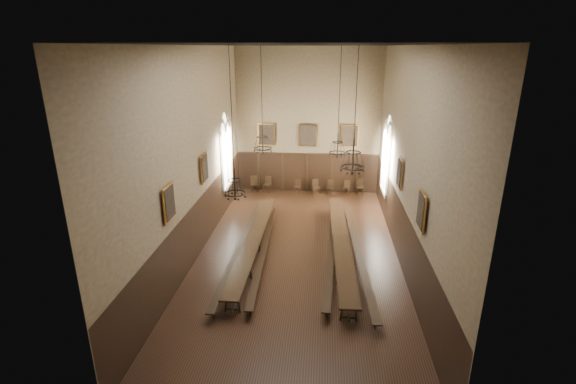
# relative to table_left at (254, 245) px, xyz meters

# --- Properties ---
(floor) EXTENTS (9.00, 18.00, 0.02)m
(floor) POSITION_rel_table_left_xyz_m (2.00, -0.05, -0.41)
(floor) COLOR black
(floor) RESTS_ON ground
(ceiling) EXTENTS (9.00, 18.00, 0.02)m
(ceiling) POSITION_rel_table_left_xyz_m (2.00, -0.05, 8.61)
(ceiling) COLOR black
(ceiling) RESTS_ON ground
(wall_back) EXTENTS (9.00, 0.02, 9.00)m
(wall_back) POSITION_rel_table_left_xyz_m (2.00, 8.96, 4.10)
(wall_back) COLOR #7A674B
(wall_back) RESTS_ON ground
(wall_front) EXTENTS (9.00, 0.02, 9.00)m
(wall_front) POSITION_rel_table_left_xyz_m (2.00, -9.06, 4.10)
(wall_front) COLOR #7A674B
(wall_front) RESTS_ON ground
(wall_left) EXTENTS (0.02, 18.00, 9.00)m
(wall_left) POSITION_rel_table_left_xyz_m (-2.51, -0.05, 4.10)
(wall_left) COLOR #7A674B
(wall_left) RESTS_ON ground
(wall_right) EXTENTS (0.02, 18.00, 9.00)m
(wall_right) POSITION_rel_table_left_xyz_m (6.51, -0.05, 4.10)
(wall_right) COLOR #7A674B
(wall_right) RESTS_ON ground
(wainscot_panelling) EXTENTS (9.00, 18.00, 2.50)m
(wainscot_panelling) POSITION_rel_table_left_xyz_m (2.00, -0.05, 0.85)
(wainscot_panelling) COLOR black
(wainscot_panelling) RESTS_ON floor
(table_left) EXTENTS (0.78, 10.14, 0.79)m
(table_left) POSITION_rel_table_left_xyz_m (0.00, 0.00, 0.00)
(table_left) COLOR black
(table_left) RESTS_ON floor
(table_right) EXTENTS (1.02, 10.61, 0.83)m
(table_right) POSITION_rel_table_left_xyz_m (3.92, 0.07, 0.02)
(table_right) COLOR black
(table_right) RESTS_ON floor
(bench_left_outer) EXTENTS (0.39, 10.68, 0.48)m
(bench_left_outer) POSITION_rel_table_left_xyz_m (-0.59, -0.06, -0.09)
(bench_left_outer) COLOR black
(bench_left_outer) RESTS_ON floor
(bench_left_inner) EXTENTS (0.60, 9.63, 0.43)m
(bench_left_inner) POSITION_rel_table_left_xyz_m (0.48, -0.27, -0.12)
(bench_left_inner) COLOR black
(bench_left_inner) RESTS_ON floor
(bench_right_inner) EXTENTS (0.76, 10.16, 0.46)m
(bench_right_inner) POSITION_rel_table_left_xyz_m (3.49, 0.11, -0.10)
(bench_right_inner) COLOR black
(bench_right_inner) RESTS_ON floor
(bench_right_outer) EXTENTS (0.89, 10.76, 0.48)m
(bench_right_outer) POSITION_rel_table_left_xyz_m (4.64, -0.14, -0.09)
(bench_right_outer) COLOR black
(bench_right_outer) RESTS_ON floor
(chair_0) EXTENTS (0.55, 0.55, 1.01)m
(chair_0) POSITION_rel_table_left_xyz_m (-1.41, 8.50, -0.09)
(chair_0) COLOR black
(chair_0) RESTS_ON floor
(chair_1) EXTENTS (0.56, 0.56, 1.00)m
(chair_1) POSITION_rel_table_left_xyz_m (-0.57, 8.49, -0.09)
(chair_1) COLOR black
(chair_1) RESTS_ON floor
(chair_3) EXTENTS (0.45, 0.45, 0.86)m
(chair_3) POSITION_rel_table_left_xyz_m (1.38, 8.47, -0.14)
(chair_3) COLOR black
(chair_3) RESTS_ON floor
(chair_4) EXTENTS (0.52, 0.52, 0.92)m
(chair_4) POSITION_rel_table_left_xyz_m (2.59, 8.46, -0.12)
(chair_4) COLOR black
(chair_4) RESTS_ON floor
(chair_5) EXTENTS (0.46, 0.46, 0.91)m
(chair_5) POSITION_rel_table_left_xyz_m (3.50, 8.48, -0.12)
(chair_5) COLOR black
(chair_5) RESTS_ON floor
(chair_6) EXTENTS (0.48, 0.48, 0.88)m
(chair_6) POSITION_rel_table_left_xyz_m (4.54, 8.51, -0.13)
(chair_6) COLOR black
(chair_6) RESTS_ON floor
(chair_7) EXTENTS (0.51, 0.51, 1.00)m
(chair_7) POSITION_rel_table_left_xyz_m (5.41, 8.55, -0.09)
(chair_7) COLOR black
(chair_7) RESTS_ON floor
(chandelier_back_left) EXTENTS (0.85, 0.85, 4.77)m
(chandelier_back_left) POSITION_rel_table_left_xyz_m (0.15, 2.17, 4.30)
(chandelier_back_left) COLOR black
(chandelier_back_left) RESTS_ON ceiling
(chandelier_back_right) EXTENTS (0.76, 0.76, 4.84)m
(chandelier_back_right) POSITION_rel_table_left_xyz_m (3.66, 2.00, 4.26)
(chandelier_back_right) COLOR black
(chandelier_back_right) RESTS_ON ceiling
(chandelier_front_left) EXTENTS (0.79, 0.79, 5.34)m
(chandelier_front_left) POSITION_rel_table_left_xyz_m (-0.20, -2.62, 3.80)
(chandelier_front_left) COLOR black
(chandelier_front_left) RESTS_ON ceiling
(chandelier_front_right) EXTENTS (0.85, 0.85, 4.29)m
(chandelier_front_right) POSITION_rel_table_left_xyz_m (4.07, -2.48, 4.75)
(chandelier_front_right) COLOR black
(chandelier_front_right) RESTS_ON ceiling
(portrait_back_0) EXTENTS (1.10, 0.12, 1.40)m
(portrait_back_0) POSITION_rel_table_left_xyz_m (-0.60, 8.83, 3.30)
(portrait_back_0) COLOR #C4802F
(portrait_back_0) RESTS_ON wall_back
(portrait_back_1) EXTENTS (1.10, 0.12, 1.40)m
(portrait_back_1) POSITION_rel_table_left_xyz_m (2.00, 8.83, 3.30)
(portrait_back_1) COLOR #C4802F
(portrait_back_1) RESTS_ON wall_back
(portrait_back_2) EXTENTS (1.10, 0.12, 1.40)m
(portrait_back_2) POSITION_rel_table_left_xyz_m (4.60, 8.83, 3.30)
(portrait_back_2) COLOR #C4802F
(portrait_back_2) RESTS_ON wall_back
(portrait_left_0) EXTENTS (0.12, 1.00, 1.30)m
(portrait_left_0) POSITION_rel_table_left_xyz_m (-2.38, 0.95, 3.30)
(portrait_left_0) COLOR #C4802F
(portrait_left_0) RESTS_ON wall_left
(portrait_left_1) EXTENTS (0.12, 1.00, 1.30)m
(portrait_left_1) POSITION_rel_table_left_xyz_m (-2.38, -3.55, 3.30)
(portrait_left_1) COLOR #C4802F
(portrait_left_1) RESTS_ON wall_left
(portrait_right_0) EXTENTS (0.12, 1.00, 1.30)m
(portrait_right_0) POSITION_rel_table_left_xyz_m (6.38, 0.95, 3.30)
(portrait_right_0) COLOR #C4802F
(portrait_right_0) RESTS_ON wall_right
(portrait_right_1) EXTENTS (0.12, 1.00, 1.30)m
(portrait_right_1) POSITION_rel_table_left_xyz_m (6.38, -3.55, 3.30)
(portrait_right_1) COLOR #C4802F
(portrait_right_1) RESTS_ON wall_right
(window_right) EXTENTS (0.20, 2.20, 4.60)m
(window_right) POSITION_rel_table_left_xyz_m (6.43, 5.45, 3.00)
(window_right) COLOR white
(window_right) RESTS_ON wall_right
(window_left) EXTENTS (0.20, 2.20, 4.60)m
(window_left) POSITION_rel_table_left_xyz_m (-2.43, 5.45, 3.00)
(window_left) COLOR white
(window_left) RESTS_ON wall_left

